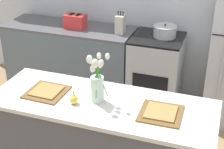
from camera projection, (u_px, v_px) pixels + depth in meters
kitchen_island at (102, 149)px, 2.92m from camera, size 1.80×0.66×0.94m
back_counter at (71, 59)px, 4.58m from camera, size 1.68×0.60×0.92m
stove_range at (156, 72)px, 4.24m from camera, size 0.60×0.61×0.92m
flower_vase at (97, 82)px, 2.63m from camera, size 0.18×0.16×0.43m
pear_figurine at (74, 99)px, 2.66m from camera, size 0.07×0.07×0.11m
plate_setting_left at (47, 92)px, 2.82m from camera, size 0.32×0.32×0.02m
plate_setting_right at (161, 113)px, 2.54m from camera, size 0.32×0.32×0.02m
toaster at (75, 21)px, 4.29m from camera, size 0.28×0.18×0.17m
cooking_pot at (165, 31)px, 4.01m from camera, size 0.27×0.27×0.16m
knife_block at (121, 24)px, 4.10m from camera, size 0.10×0.14×0.27m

